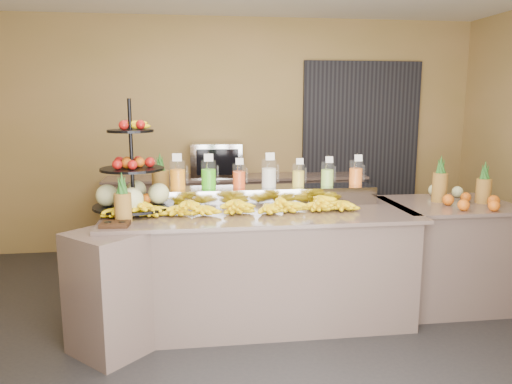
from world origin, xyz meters
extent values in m
plane|color=black|center=(0.00, 0.00, 0.00)|extent=(6.00, 6.00, 0.00)
cube|color=olive|center=(0.00, 2.51, 1.40)|extent=(6.00, 0.02, 2.80)
cube|color=black|center=(1.60, 2.46, 1.20)|extent=(1.50, 0.06, 2.20)
cube|color=gray|center=(0.00, 0.30, 0.45)|extent=(2.40, 0.90, 0.90)
cube|color=gray|center=(0.00, 0.30, 0.92)|extent=(2.50, 1.00, 0.03)
cube|color=gray|center=(-1.15, -0.10, 0.45)|extent=(0.71, 0.71, 0.90)
cube|color=gray|center=(1.70, 0.40, 0.45)|extent=(1.00, 0.80, 0.90)
cube|color=gray|center=(1.70, 0.40, 0.92)|extent=(1.08, 0.88, 0.03)
cube|color=gray|center=(0.00, 2.25, 0.45)|extent=(3.00, 0.50, 0.90)
cube|color=gray|center=(0.00, 2.25, 0.92)|extent=(3.10, 0.55, 0.03)
cube|color=gray|center=(0.12, 0.58, 1.01)|extent=(1.85, 0.30, 0.15)
cylinder|color=silver|center=(-0.66, 0.58, 1.20)|extent=(0.13, 0.13, 0.24)
cylinder|color=orange|center=(-0.66, 0.58, 1.16)|extent=(0.12, 0.12, 0.17)
cylinder|color=gray|center=(-0.68, 0.59, 1.26)|extent=(0.01, 0.01, 0.29)
cube|color=white|center=(-0.66, 0.52, 1.36)|extent=(0.08, 0.02, 0.07)
cylinder|color=silver|center=(-0.40, 0.58, 1.20)|extent=(0.13, 0.13, 0.24)
cylinder|color=#35BC0F|center=(-0.40, 0.58, 1.16)|extent=(0.12, 0.12, 0.16)
cylinder|color=gray|center=(-0.42, 0.59, 1.25)|extent=(0.01, 0.01, 0.28)
cube|color=white|center=(-0.40, 0.52, 1.35)|extent=(0.08, 0.02, 0.06)
cylinder|color=silver|center=(-0.14, 0.58, 1.18)|extent=(0.11, 0.11, 0.21)
cylinder|color=#E14310|center=(-0.14, 0.58, 1.15)|extent=(0.10, 0.10, 0.14)
cylinder|color=gray|center=(-0.16, 0.59, 1.23)|extent=(0.01, 0.01, 0.24)
cube|color=white|center=(-0.14, 0.53, 1.31)|extent=(0.07, 0.02, 0.06)
cylinder|color=silver|center=(0.12, 0.58, 1.20)|extent=(0.13, 0.13, 0.24)
cylinder|color=silver|center=(0.12, 0.58, 1.16)|extent=(0.12, 0.12, 0.16)
cylinder|color=gray|center=(0.10, 0.59, 1.25)|extent=(0.01, 0.01, 0.28)
cube|color=white|center=(0.12, 0.52, 1.35)|extent=(0.08, 0.02, 0.07)
cylinder|color=silver|center=(0.38, 0.58, 1.18)|extent=(0.11, 0.11, 0.20)
cylinder|color=gold|center=(0.38, 0.58, 1.15)|extent=(0.10, 0.10, 0.13)
cylinder|color=gray|center=(0.36, 0.59, 1.22)|extent=(0.01, 0.01, 0.23)
cube|color=white|center=(0.38, 0.53, 1.30)|extent=(0.06, 0.02, 0.05)
cylinder|color=silver|center=(0.64, 0.58, 1.18)|extent=(0.11, 0.11, 0.21)
cylinder|color=#95CD4B|center=(0.64, 0.58, 1.15)|extent=(0.11, 0.11, 0.14)
cylinder|color=gray|center=(0.62, 0.59, 1.23)|extent=(0.01, 0.01, 0.24)
cube|color=white|center=(0.64, 0.53, 1.32)|extent=(0.07, 0.02, 0.06)
cylinder|color=silver|center=(0.90, 0.58, 1.19)|extent=(0.12, 0.12, 0.22)
cylinder|color=orange|center=(0.90, 0.58, 1.15)|extent=(0.11, 0.11, 0.15)
cylinder|color=gray|center=(0.88, 0.59, 1.24)|extent=(0.01, 0.01, 0.26)
cube|color=white|center=(0.90, 0.53, 1.33)|extent=(0.07, 0.02, 0.06)
ellipsoid|color=yellow|center=(-1.10, 0.26, 0.98)|extent=(0.24, 0.18, 0.10)
ellipsoid|color=yellow|center=(-0.88, 0.26, 0.98)|extent=(0.24, 0.18, 0.10)
ellipsoid|color=yellow|center=(-0.65, 0.26, 0.98)|extent=(0.24, 0.18, 0.10)
ellipsoid|color=yellow|center=(-0.43, 0.26, 0.98)|extent=(0.24, 0.18, 0.10)
ellipsoid|color=yellow|center=(-0.21, 0.26, 0.98)|extent=(0.24, 0.18, 0.10)
ellipsoid|color=yellow|center=(0.01, 0.26, 0.98)|extent=(0.24, 0.18, 0.10)
ellipsoid|color=yellow|center=(0.23, 0.26, 0.98)|extent=(0.24, 0.18, 0.10)
ellipsoid|color=yellow|center=(0.46, 0.26, 0.98)|extent=(0.24, 0.18, 0.10)
ellipsoid|color=yellow|center=(0.68, 0.26, 0.98)|extent=(0.24, 0.18, 0.10)
ellipsoid|color=yellow|center=(-0.92, 0.26, 1.05)|extent=(0.20, 0.16, 0.09)
ellipsoid|color=yellow|center=(-0.56, 0.26, 1.05)|extent=(0.20, 0.16, 0.09)
ellipsoid|color=yellow|center=(-0.21, 0.26, 1.05)|extent=(0.20, 0.16, 0.09)
ellipsoid|color=yellow|center=(0.15, 0.26, 1.05)|extent=(0.20, 0.16, 0.09)
ellipsoid|color=yellow|center=(0.50, 0.26, 1.05)|extent=(0.20, 0.16, 0.09)
cylinder|color=black|center=(-1.02, 0.40, 1.38)|extent=(0.04, 0.04, 0.90)
cylinder|color=black|center=(-1.02, 0.40, 0.98)|extent=(0.82, 0.82, 0.02)
cylinder|color=black|center=(-1.02, 0.40, 1.28)|extent=(0.64, 0.64, 0.02)
cylinder|color=black|center=(-1.02, 0.40, 1.58)|extent=(0.46, 0.46, 0.02)
sphere|color=beige|center=(-0.82, 0.40, 1.08)|extent=(0.17, 0.17, 0.17)
sphere|color=maroon|center=(-0.88, 0.40, 1.33)|extent=(0.08, 0.08, 0.08)
sphere|color=#D15D12|center=(-1.12, 0.40, 1.04)|extent=(0.09, 0.09, 0.09)
cube|color=black|center=(-1.10, -0.05, 0.95)|extent=(0.21, 0.17, 0.03)
cylinder|color=brown|center=(-1.06, 0.08, 1.04)|extent=(0.13, 0.13, 0.22)
cone|color=#1A4A18|center=(-1.06, 0.08, 1.23)|extent=(0.06, 0.06, 0.16)
cylinder|color=brown|center=(-0.82, 0.78, 1.07)|extent=(0.15, 0.15, 0.28)
cone|color=#1A4A18|center=(-0.82, 0.78, 1.29)|extent=(0.08, 0.08, 0.16)
cylinder|color=brown|center=(1.64, 0.48, 1.06)|extent=(0.14, 0.14, 0.26)
cylinder|color=brown|center=(1.99, 0.37, 1.04)|extent=(0.13, 0.13, 0.21)
ellipsoid|color=#D15D12|center=(1.80, 0.21, 0.98)|extent=(0.39, 0.26, 0.10)
cube|color=gray|center=(-0.24, 2.25, 1.13)|extent=(0.62, 0.45, 0.40)
camera|label=1|loc=(-0.57, -3.63, 1.81)|focal=35.00mm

